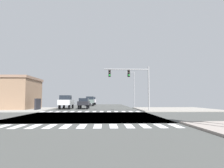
{
  "coord_description": "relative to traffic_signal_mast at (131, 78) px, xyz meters",
  "views": [
    {
      "loc": [
        1.71,
        -19.96,
        1.71
      ],
      "look_at": [
        2.49,
        2.21,
        3.42
      ],
      "focal_mm": 31.56,
      "sensor_mm": 36.0,
      "label": 1
    }
  ],
  "objects": [
    {
      "name": "sidewalk_corner_nw",
      "position": [
        -18.35,
        4.8,
        -4.55
      ],
      "size": [
        12.0,
        12.0,
        0.14
      ],
      "color": "gray",
      "rests_on": "ground"
    },
    {
      "name": "street_lamp",
      "position": [
        2.33,
        14.54,
        -0.05
      ],
      "size": [
        1.78,
        0.32,
        7.57
      ],
      "color": "gray",
      "rests_on": "ground"
    },
    {
      "name": "crosswalk_near",
      "position": [
        -5.6,
        -14.5,
        -4.61
      ],
      "size": [
        13.5,
        2.0,
        0.01
      ],
      "color": "silver",
      "rests_on": "ground"
    },
    {
      "name": "suv_nearside_1",
      "position": [
        -7.35,
        31.12,
        -3.22
      ],
      "size": [
        1.96,
        4.6,
        2.34
      ],
      "rotation": [
        0.0,
        0.0,
        3.14
      ],
      "color": "black",
      "rests_on": "ground"
    },
    {
      "name": "sidewalk_corner_ne",
      "position": [
        7.65,
        4.8,
        -4.55
      ],
      "size": [
        12.0,
        12.0,
        0.14
      ],
      "color": "gray",
      "rests_on": "ground"
    },
    {
      "name": "pickup_crossing_1",
      "position": [
        -7.35,
        22.28,
        -3.33
      ],
      "size": [
        2.0,
        5.1,
        2.35
      ],
      "rotation": [
        0.0,
        0.0,
        3.14
      ],
      "color": "black",
      "rests_on": "ground"
    },
    {
      "name": "ground",
      "position": [
        -5.35,
        -7.2,
        -4.64
      ],
      "size": [
        90.0,
        90.0,
        0.05
      ],
      "color": "#414341"
    },
    {
      "name": "crosswalk_far",
      "position": [
        -5.6,
        0.1,
        -4.61
      ],
      "size": [
        13.5,
        2.0,
        0.01
      ],
      "color": "silver",
      "rests_on": "ground"
    },
    {
      "name": "pickup_leading_2",
      "position": [
        -10.35,
        7.32,
        -3.33
      ],
      "size": [
        2.0,
        5.1,
        2.35
      ],
      "rotation": [
        0.0,
        0.0,
        3.14
      ],
      "color": "black",
      "rests_on": "ground"
    },
    {
      "name": "traffic_signal_mast",
      "position": [
        0.0,
        0.0,
        0.0
      ],
      "size": [
        6.33,
        0.55,
        6.26
      ],
      "color": "gray",
      "rests_on": "ground"
    },
    {
      "name": "sedan_farside_1",
      "position": [
        -7.35,
        7.71,
        -3.5
      ],
      "size": [
        1.8,
        4.3,
        1.88
      ],
      "rotation": [
        0.0,
        0.0,
        3.14
      ],
      "color": "black",
      "rests_on": "ground"
    }
  ]
}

